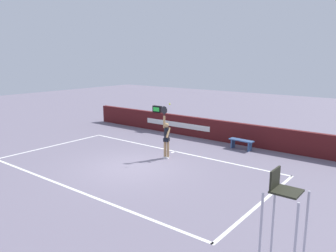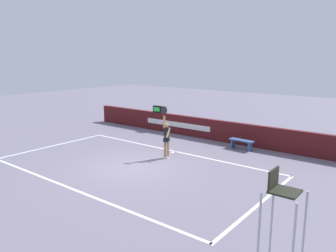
{
  "view_description": "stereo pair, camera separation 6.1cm",
  "coord_description": "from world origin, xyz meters",
  "px_view_note": "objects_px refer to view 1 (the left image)",
  "views": [
    {
      "loc": [
        8.95,
        -9.19,
        4.33
      ],
      "look_at": [
        0.27,
        1.96,
        1.4
      ],
      "focal_mm": 35.37,
      "sensor_mm": 36.0,
      "label": 1
    },
    {
      "loc": [
        9.0,
        -9.15,
        4.33
      ],
      "look_at": [
        0.27,
        1.96,
        1.4
      ],
      "focal_mm": 35.37,
      "sensor_mm": 36.0,
      "label": 2
    }
  ],
  "objects_px": {
    "tennis_ball": "(170,104)",
    "umpire_chair": "(283,207)",
    "courtside_bench_near": "(241,142)",
    "speed_display": "(157,109)",
    "tennis_player": "(166,137)"
  },
  "relations": [
    {
      "from": "tennis_ball",
      "to": "courtside_bench_near",
      "type": "bearing_deg",
      "value": 63.85
    },
    {
      "from": "umpire_chair",
      "to": "tennis_player",
      "type": "bearing_deg",
      "value": 144.88
    },
    {
      "from": "tennis_ball",
      "to": "umpire_chair",
      "type": "bearing_deg",
      "value": -35.5
    },
    {
      "from": "speed_display",
      "to": "tennis_player",
      "type": "distance_m",
      "value": 5.72
    },
    {
      "from": "tennis_ball",
      "to": "umpire_chair",
      "type": "xyz_separation_m",
      "value": [
        6.37,
        -4.55,
        -1.06
      ]
    },
    {
      "from": "tennis_player",
      "to": "umpire_chair",
      "type": "xyz_separation_m",
      "value": [
        6.66,
        -4.69,
        0.43
      ]
    },
    {
      "from": "tennis_player",
      "to": "umpire_chair",
      "type": "height_order",
      "value": "tennis_player"
    },
    {
      "from": "umpire_chair",
      "to": "courtside_bench_near",
      "type": "bearing_deg",
      "value": 120.38
    },
    {
      "from": "umpire_chair",
      "to": "courtside_bench_near",
      "type": "distance_m",
      "value": 9.32
    },
    {
      "from": "speed_display",
      "to": "tennis_ball",
      "type": "relative_size",
      "value": 8.35
    },
    {
      "from": "speed_display",
      "to": "umpire_chair",
      "type": "relative_size",
      "value": 0.28
    },
    {
      "from": "umpire_chair",
      "to": "courtside_bench_near",
      "type": "xyz_separation_m",
      "value": [
        -4.68,
        7.99,
        -1.02
      ]
    },
    {
      "from": "tennis_ball",
      "to": "courtside_bench_near",
      "type": "relative_size",
      "value": 0.06
    },
    {
      "from": "tennis_ball",
      "to": "umpire_chair",
      "type": "relative_size",
      "value": 0.03
    },
    {
      "from": "speed_display",
      "to": "tennis_ball",
      "type": "xyz_separation_m",
      "value": [
        4.23,
        -4.27,
        1.13
      ]
    }
  ]
}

